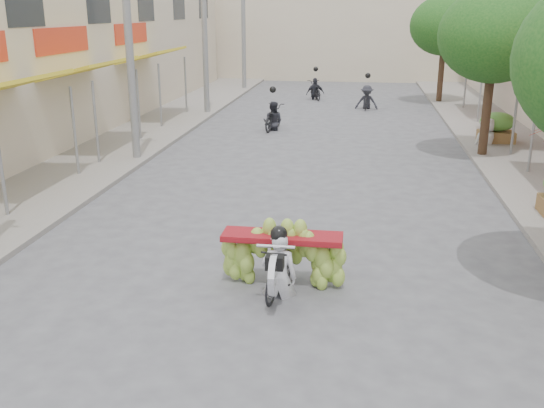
% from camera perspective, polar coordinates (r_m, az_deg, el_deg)
% --- Properties ---
extents(sidewalk_left, '(4.00, 60.00, 0.12)m').
position_cam_1_polar(sidewalk_left, '(22.83, -13.74, 6.03)').
color(sidewalk_left, gray).
rests_on(sidewalk_left, ground).
extents(sidewalk_right, '(4.00, 60.00, 0.12)m').
position_cam_1_polar(sidewalk_right, '(21.91, 22.79, 4.67)').
color(sidewalk_right, gray).
rests_on(sidewalk_right, ground).
extents(far_building, '(20.00, 6.00, 7.00)m').
position_cam_1_polar(far_building, '(43.77, 6.63, 16.34)').
color(far_building, beige).
rests_on(far_building, ground).
extents(utility_pole_mid, '(0.60, 0.24, 8.00)m').
position_cam_1_polar(utility_pole_mid, '(19.02, -13.41, 15.86)').
color(utility_pole_mid, slate).
rests_on(utility_pole_mid, ground).
extents(utility_pole_far, '(0.60, 0.24, 8.00)m').
position_cam_1_polar(utility_pole_far, '(27.60, -6.39, 16.67)').
color(utility_pole_far, slate).
rests_on(utility_pole_far, ground).
extents(utility_pole_back, '(0.60, 0.24, 8.00)m').
position_cam_1_polar(utility_pole_back, '(36.39, -2.71, 17.00)').
color(utility_pole_back, slate).
rests_on(utility_pole_back, ground).
extents(street_tree_mid, '(3.40, 3.40, 5.25)m').
position_cam_1_polar(street_tree_mid, '(20.13, 20.23, 14.67)').
color(street_tree_mid, '#3A2719').
rests_on(street_tree_mid, ground).
extents(street_tree_far, '(3.40, 3.40, 5.25)m').
position_cam_1_polar(street_tree_far, '(31.98, 15.97, 15.83)').
color(street_tree_far, '#3A2719').
rests_on(street_tree_far, ground).
extents(produce_crate_far, '(1.20, 0.88, 1.16)m').
position_cam_1_polar(produce_crate_far, '(22.56, 20.42, 6.98)').
color(produce_crate_far, brown).
rests_on(produce_crate_far, ground).
extents(banana_motorbike, '(2.20, 1.78, 2.04)m').
position_cam_1_polar(banana_motorbike, '(10.06, 0.82, -4.52)').
color(banana_motorbike, black).
rests_on(banana_motorbike, ground).
extents(pedestrian, '(1.03, 0.79, 1.84)m').
position_cam_1_polar(pedestrian, '(22.02, 19.67, 7.68)').
color(pedestrian, silver).
rests_on(pedestrian, ground).
extents(bg_motorbike_a, '(0.92, 1.82, 1.95)m').
position_cam_1_polar(bg_motorbike_a, '(23.97, 0.08, 8.70)').
color(bg_motorbike_a, black).
rests_on(bg_motorbike_a, ground).
extents(bg_motorbike_b, '(1.10, 1.67, 1.95)m').
position_cam_1_polar(bg_motorbike_b, '(29.52, 8.94, 10.45)').
color(bg_motorbike_b, black).
rests_on(bg_motorbike_b, ground).
extents(bg_motorbike_c, '(1.15, 1.82, 1.95)m').
position_cam_1_polar(bg_motorbike_c, '(32.53, 4.11, 11.15)').
color(bg_motorbike_c, black).
rests_on(bg_motorbike_c, ground).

